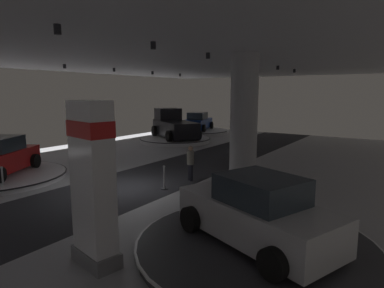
# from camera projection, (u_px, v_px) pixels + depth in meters

# --- Properties ---
(ground) EXTENTS (24.00, 44.00, 0.06)m
(ground) POSITION_uv_depth(u_px,v_px,m) (123.00, 188.00, 13.82)
(ground) COLOR #B2B2B7
(ceiling_with_spotlights) EXTENTS (24.00, 44.00, 0.39)m
(ceiling_with_spotlights) POSITION_uv_depth(u_px,v_px,m) (118.00, 51.00, 12.96)
(ceiling_with_spotlights) COLOR silver
(column_right) EXTENTS (1.11, 1.11, 5.50)m
(column_right) POSITION_uv_depth(u_px,v_px,m) (244.00, 122.00, 13.40)
(column_right) COLOR #ADADB2
(column_right) RESTS_ON ground
(brand_sign_pylon) EXTENTS (1.37, 0.89, 3.79)m
(brand_sign_pylon) POSITION_uv_depth(u_px,v_px,m) (93.00, 182.00, 7.40)
(brand_sign_pylon) COLOR slate
(brand_sign_pylon) RESTS_ON ground
(display_platform_far_left) EXTENTS (5.68, 5.68, 0.34)m
(display_platform_far_left) POSITION_uv_depth(u_px,v_px,m) (175.00, 140.00, 26.63)
(display_platform_far_left) COLOR silver
(display_platform_far_left) RESTS_ON ground
(pickup_truck_far_left) EXTENTS (5.59, 4.69, 2.30)m
(pickup_truck_far_left) POSITION_uv_depth(u_px,v_px,m) (174.00, 126.00, 26.76)
(pickup_truck_far_left) COLOR black
(pickup_truck_far_left) RESTS_ON display_platform_far_left
(display_platform_deep_left) EXTENTS (5.71, 5.71, 0.37)m
(display_platform_deep_left) POSITION_uv_depth(u_px,v_px,m) (198.00, 132.00, 31.93)
(display_platform_deep_left) COLOR silver
(display_platform_deep_left) RESTS_ON ground
(display_car_deep_left) EXTENTS (3.09, 4.53, 1.71)m
(display_car_deep_left) POSITION_uv_depth(u_px,v_px,m) (198.00, 122.00, 31.76)
(display_car_deep_left) COLOR navy
(display_car_deep_left) RESTS_ON display_platform_deep_left
(display_platform_near_right) EXTENTS (6.02, 6.02, 0.25)m
(display_platform_near_right) POSITION_uv_depth(u_px,v_px,m) (255.00, 245.00, 8.30)
(display_platform_near_right) COLOR #333338
(display_platform_near_right) RESTS_ON ground
(display_car_near_right) EXTENTS (4.57, 3.36, 1.71)m
(display_car_near_right) POSITION_uv_depth(u_px,v_px,m) (257.00, 212.00, 8.14)
(display_car_near_right) COLOR silver
(display_car_near_right) RESTS_ON display_platform_near_right
(visitor_walking_near) EXTENTS (0.32, 0.32, 1.59)m
(visitor_walking_near) POSITION_uv_depth(u_px,v_px,m) (190.00, 161.00, 14.80)
(visitor_walking_near) COLOR black
(visitor_walking_near) RESTS_ON ground
(stanchion_a) EXTENTS (0.28, 0.28, 1.01)m
(stanchion_a) POSITION_uv_depth(u_px,v_px,m) (164.00, 181.00, 13.54)
(stanchion_a) COLOR #333338
(stanchion_a) RESTS_ON ground
(stanchion_b) EXTENTS (0.28, 0.28, 1.01)m
(stanchion_b) POSITION_uv_depth(u_px,v_px,m) (3.00, 182.00, 13.33)
(stanchion_b) COLOR #333338
(stanchion_b) RESTS_ON ground
(stanchion_c) EXTENTS (0.28, 0.28, 1.01)m
(stanchion_c) POSITION_uv_depth(u_px,v_px,m) (94.00, 191.00, 12.12)
(stanchion_c) COLOR #333338
(stanchion_c) RESTS_ON ground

